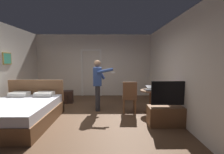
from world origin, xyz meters
The scene contains 13 objects.
ground_plane centered at (0.00, 0.00, 0.00)m, with size 6.11×6.11×0.00m, color brown.
wall_back centered at (0.00, 2.84, 1.39)m, with size 5.39×0.12×2.79m, color silver.
wall_right centered at (2.63, 0.00, 1.39)m, with size 0.12×5.79×2.79m, color silver.
doorway_frame centered at (-0.12, 2.76, 1.22)m, with size 0.93×0.08×2.13m.
bed centered at (-1.56, -0.44, 0.30)m, with size 1.68×2.06×1.02m.
tv_flatscreen centered at (2.27, -0.59, 0.32)m, with size 1.13×0.40×1.12m.
side_table centered at (2.02, 0.43, 0.47)m, with size 0.64×0.64×0.70m.
laptop centered at (2.00, 0.39, 0.75)m, with size 0.37×0.37×0.16m.
bottle_on_table centered at (2.16, 0.35, 0.82)m, with size 0.06×0.06×0.27m.
wooden_chair centered at (1.35, 0.31, 0.54)m, with size 0.43×0.43×0.99m.
person_blue_shirt centered at (0.36, 0.66, 0.94)m, with size 0.70×0.55×1.64m.
suitcase_dark centered at (-0.93, 1.54, 0.23)m, with size 0.49×0.33×0.46m, color black.
suitcase_small centered at (-1.08, 1.56, 0.18)m, with size 0.52×0.35×0.36m, color black.
Camera 1 is at (0.78, -4.31, 1.61)m, focal length 24.80 mm.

